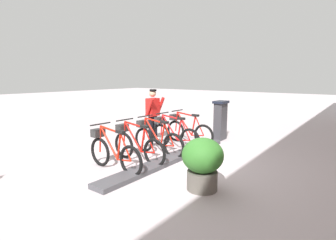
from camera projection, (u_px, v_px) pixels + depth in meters
ground_plane at (171, 161)px, 6.56m from camera, size 60.00×60.00×0.00m
dock_rail_base at (171, 159)px, 6.55m from camera, size 0.44×4.55×0.10m
payment_kiosk at (220, 120)px, 8.66m from camera, size 0.36×0.52×1.28m
bike_docked_0 at (187, 130)px, 8.18m from camera, size 1.72×0.54×1.02m
bike_docked_1 at (173, 134)px, 7.59m from camera, size 1.72×0.54×1.02m
bike_docked_2 at (156, 139)px, 7.00m from camera, size 1.72×0.54×1.02m
bike_docked_3 at (136, 145)px, 6.42m from camera, size 1.72×0.54×1.02m
bike_docked_4 at (112, 151)px, 5.83m from camera, size 1.72×0.54×1.02m
worker_near_rack at (153, 113)px, 8.43m from camera, size 0.47×0.63×1.66m
planter_bush at (203, 161)px, 4.81m from camera, size 0.76×0.76×0.97m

